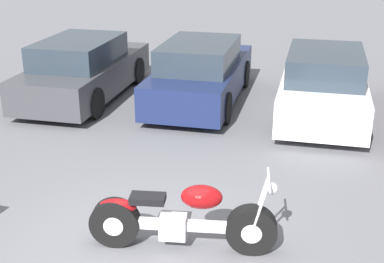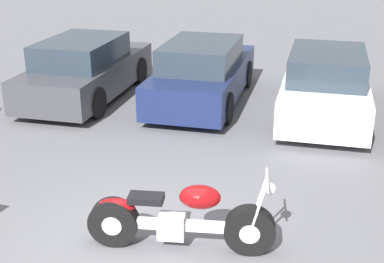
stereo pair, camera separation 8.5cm
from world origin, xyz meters
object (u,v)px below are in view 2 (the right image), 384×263
at_px(motorcycle, 179,219).
at_px(parked_car_dark_grey, 86,69).
at_px(parked_car_navy, 203,73).
at_px(parked_car_white, 325,84).

bearing_deg(motorcycle, parked_car_dark_grey, 124.04).
bearing_deg(motorcycle, parked_car_navy, 100.14).
bearing_deg(parked_car_navy, parked_car_dark_grey, -173.18).
bearing_deg(parked_car_white, motorcycle, -106.36).
xyz_separation_m(parked_car_navy, parked_car_white, (2.75, -0.26, 0.00)).
distance_m(motorcycle, parked_car_navy, 6.08).
bearing_deg(motorcycle, parked_car_white, 73.64).
distance_m(motorcycle, parked_car_white, 5.96).
bearing_deg(parked_car_dark_grey, parked_car_navy, 6.82).
xyz_separation_m(motorcycle, parked_car_navy, (-1.07, 5.98, 0.26)).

